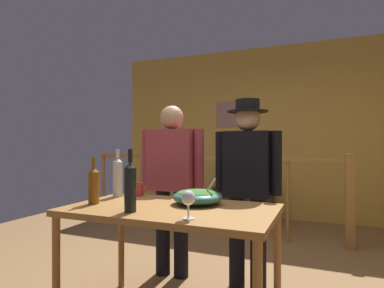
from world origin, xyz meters
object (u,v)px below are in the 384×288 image
at_px(framed_picture, 229,114).
at_px(wine_glass, 188,199).
at_px(mug_red, 139,189).
at_px(person_standing_left, 172,175).
at_px(wine_bottle_amber, 94,185).
at_px(wine_bottle_clear, 118,176).
at_px(serving_table, 171,219).
at_px(salad_bowl, 197,196).
at_px(wine_bottle_dark, 130,186).
at_px(flat_screen_tv, 243,173).
at_px(person_standing_right, 247,178).
at_px(tv_console, 243,204).
at_px(stair_railing, 248,183).

height_order(framed_picture, wine_glass, framed_picture).
bearing_deg(mug_red, person_standing_left, 78.38).
distance_m(wine_glass, wine_bottle_amber, 0.80).
bearing_deg(wine_bottle_clear, wine_glass, -30.73).
bearing_deg(wine_glass, serving_table, 131.30).
bearing_deg(wine_bottle_amber, serving_table, 11.29).
relative_size(salad_bowl, wine_bottle_dark, 0.89).
bearing_deg(salad_bowl, serving_table, -129.71).
xyz_separation_m(flat_screen_tv, person_standing_left, (-0.11, -2.28, 0.16)).
bearing_deg(person_standing_left, mug_red, 76.54).
height_order(salad_bowl, mug_red, salad_bowl).
relative_size(person_standing_left, person_standing_right, 0.99).
distance_m(wine_bottle_amber, wine_bottle_clear, 0.32).
bearing_deg(flat_screen_tv, tv_console, 90.00).
relative_size(salad_bowl, wine_bottle_clear, 0.92).
xyz_separation_m(stair_railing, mug_red, (-0.46, -1.85, 0.14)).
bearing_deg(stair_railing, framed_picture, 116.55).
relative_size(wine_glass, wine_bottle_dark, 0.42).
bearing_deg(serving_table, framed_picture, 99.45).
bearing_deg(wine_glass, wine_bottle_clear, 149.27).
bearing_deg(person_standing_left, wine_bottle_dark, 99.07).
distance_m(framed_picture, mug_red, 3.14).
height_order(wine_glass, wine_bottle_dark, wine_bottle_dark).
bearing_deg(wine_bottle_amber, person_standing_left, 76.71).
bearing_deg(wine_bottle_dark, mug_red, 116.99).
xyz_separation_m(tv_console, wine_glass, (0.47, -3.30, 0.64)).
bearing_deg(person_standing_left, flat_screen_tv, -94.63).
bearing_deg(framed_picture, wine_bottle_amber, -89.82).
bearing_deg(mug_red, wine_bottle_amber, -105.01).
xyz_separation_m(stair_railing, tv_console, (-0.27, 0.88, -0.43)).
relative_size(wine_bottle_amber, wine_bottle_clear, 0.87).
bearing_deg(wine_bottle_clear, wine_bottle_amber, -84.78).
distance_m(wine_bottle_amber, person_standing_left, 0.85).
xyz_separation_m(mug_red, person_standing_right, (0.78, 0.42, 0.08)).
bearing_deg(wine_bottle_amber, wine_bottle_clear, 95.22).
height_order(wine_glass, wine_bottle_clear, wine_bottle_clear).
distance_m(framed_picture, wine_bottle_amber, 3.52).
relative_size(flat_screen_tv, wine_bottle_amber, 1.57).
height_order(wine_bottle_amber, person_standing_right, person_standing_right).
xyz_separation_m(salad_bowl, person_standing_left, (-0.47, 0.57, 0.07)).
distance_m(serving_table, mug_red, 0.54).
height_order(mug_red, person_standing_right, person_standing_right).
bearing_deg(stair_railing, wine_bottle_dark, -94.62).
bearing_deg(wine_bottle_amber, flat_screen_tv, 84.35).
bearing_deg(person_standing_right, wine_bottle_dark, 63.87).
xyz_separation_m(wine_bottle_amber, mug_red, (0.11, 0.41, -0.08)).
bearing_deg(tv_console, salad_bowl, -82.84).
bearing_deg(wine_bottle_dark, framed_picture, 96.28).
relative_size(wine_bottle_clear, wine_bottle_dark, 0.97).
bearing_deg(flat_screen_tv, stair_railing, -72.58).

